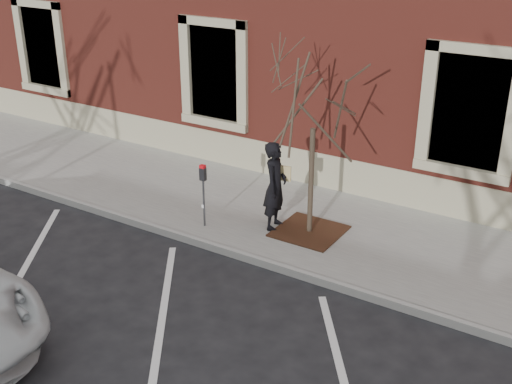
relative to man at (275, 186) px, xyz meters
The scene contains 8 objects.
ground 1.57m from the man, 94.11° to the right, with size 120.00×120.00×0.00m, color #28282B.
sidewalk_near 1.13m from the man, 98.20° to the left, with size 40.00×3.50×0.15m, color #A6A59C.
curb_near 1.56m from the man, 93.94° to the right, with size 40.00×0.12×0.15m, color #9E9E99.
parking_stripes 3.52m from the man, 91.43° to the right, with size 28.00×4.40×0.01m, color silver, non-canonical shape.
man is the anchor object (origin of this frame).
parking_meter 1.40m from the man, 149.98° to the right, with size 0.12×0.09×1.30m.
tree_grate 1.12m from the man, 14.38° to the left, with size 1.25×1.25×0.03m, color #482217.
sapling 1.94m from the man, 14.38° to the left, with size 2.32×2.32×3.86m.
Camera 1 is at (5.88, -8.70, 5.91)m, focal length 45.00 mm.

